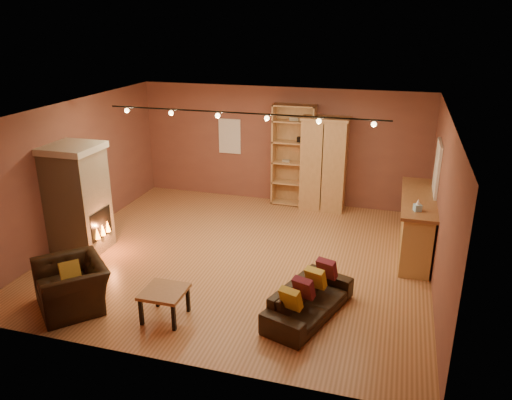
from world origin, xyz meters
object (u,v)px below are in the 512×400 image
(coffee_table, at_px, (164,294))
(armchair, at_px, (71,278))
(bookcase, at_px, (294,154))
(bar_counter, at_px, (416,224))
(fireplace, at_px, (78,199))
(loveseat, at_px, (309,295))
(armoire, at_px, (324,164))

(coffee_table, bearing_deg, armchair, -175.95)
(bookcase, bearing_deg, bar_counter, -35.27)
(fireplace, bearing_deg, coffee_table, -33.48)
(fireplace, bearing_deg, loveseat, -12.51)
(coffee_table, bearing_deg, armoire, 73.80)
(bookcase, relative_size, bar_counter, 1.01)
(coffee_table, bearing_deg, bar_counter, 43.28)
(armoire, bearing_deg, bar_counter, -41.55)
(fireplace, distance_m, bar_counter, 6.49)
(armoire, xyz_separation_m, bar_counter, (2.10, -1.86, -0.52))
(fireplace, height_order, bar_counter, fireplace)
(fireplace, xyz_separation_m, bookcase, (3.39, 3.72, 0.18))
(fireplace, distance_m, loveseat, 4.85)
(armchair, bearing_deg, bar_counter, 77.39)
(fireplace, height_order, armchair, fireplace)
(armchair, bearing_deg, fireplace, 163.26)
(bookcase, xyz_separation_m, armoire, (0.75, -0.15, -0.13))
(bookcase, xyz_separation_m, coffee_table, (-0.79, -5.44, -0.83))
(bookcase, distance_m, loveseat, 5.01)
(fireplace, xyz_separation_m, armoire, (4.14, 3.57, 0.05))
(bookcase, xyz_separation_m, bar_counter, (2.85, -2.02, -0.65))
(bar_counter, relative_size, coffee_table, 3.78)
(armchair, bearing_deg, armoire, 103.40)
(fireplace, xyz_separation_m, armchair, (1.07, -1.83, -0.56))
(loveseat, relative_size, armchair, 1.37)
(bar_counter, xyz_separation_m, armchair, (-5.18, -3.54, -0.09))
(fireplace, bearing_deg, armoire, 40.78)
(bookcase, relative_size, armchair, 1.83)
(armchair, bearing_deg, bookcase, 110.32)
(armoire, bearing_deg, fireplace, -139.22)
(armoire, relative_size, loveseat, 1.21)
(armoire, height_order, coffee_table, armoire)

